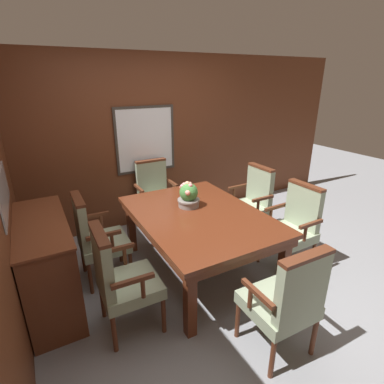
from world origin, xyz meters
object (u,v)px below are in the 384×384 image
Objects in this scene: chair_right_far at (252,200)px; dining_table at (199,221)px; chair_head_far at (155,192)px; chair_left_near at (120,277)px; sideboard_cabinet at (48,264)px; potted_plant at (189,196)px; chair_left_far at (96,236)px; chair_head_near at (286,299)px; chair_right_near at (294,224)px.

dining_table is at bearing -71.55° from chair_right_far.
chair_left_near is at bearing -120.82° from chair_head_far.
dining_table is at bearing -66.08° from chair_left_near.
sideboard_cabinet is (-1.53, 0.23, -0.19)m from dining_table.
chair_left_near reaches higher than sideboard_cabinet.
dining_table is 1.41× the size of sideboard_cabinet.
sideboard_cabinet is (-1.53, 0.01, -0.41)m from potted_plant.
chair_left_near is 1.24m from potted_plant.
potted_plant reaches higher than chair_left_far.
potted_plant is at bearing -88.00° from chair_head_near.
chair_right_far is at bearing -120.90° from chair_head_near.
chair_left_far is at bearing -112.95° from chair_right_near.
chair_right_near is (1.02, -0.43, -0.10)m from dining_table.
dining_table is 1.77× the size of chair_head_near.
chair_head_far is 1.00× the size of chair_right_far.
chair_head_far reaches higher than sideboard_cabinet.
chair_right_far is (0.04, 0.80, 0.00)m from chair_right_near.
chair_head_far and chair_left_far have the same top height.
dining_table is 1.56m from sideboard_cabinet.
chair_left_near is 1.00× the size of chair_right_near.
sideboard_cabinet is at bearing -145.64° from chair_head_far.
sideboard_cabinet reaches higher than dining_table.
chair_head_far is at bearing -48.73° from chair_left_far.
potted_plant reaches higher than sideboard_cabinet.
chair_left_far is 2.10m from chair_right_far.
sideboard_cabinet is (-1.55, 1.54, -0.09)m from chair_head_near.
sideboard_cabinet is (-0.52, 0.66, -0.09)m from chair_left_near.
chair_head_far is at bearing -131.73° from chair_right_far.
chair_left_near is at bearing -91.24° from chair_right_near.
chair_right_near is (1.02, -1.71, 0.00)m from chair_head_far.
chair_left_far is at bearing 159.19° from dining_table.
potted_plant is (-1.03, 0.65, 0.32)m from chair_right_near.
sideboard_cabinet is at bearing 171.32° from dining_table.
chair_left_near is 1.00× the size of chair_right_far.
chair_head_near is at bearing -89.04° from potted_plant.
potted_plant reaches higher than chair_right_near.
sideboard_cabinet is (-2.56, 0.66, -0.09)m from chair_right_near.
chair_right_near is (2.04, 0.00, 0.00)m from chair_left_near.
chair_head_far is 1.38m from chair_left_far.
chair_left_far is 1.00× the size of chair_head_near.
sideboard_cabinet is at bearing 179.60° from potted_plant.
chair_head_far is 0.79× the size of sideboard_cabinet.
chair_left_near is 2.23m from chair_right_far.
chair_head_far is 1.00× the size of chair_right_near.
potted_plant is (-0.01, 0.22, 0.22)m from dining_table.
chair_right_near is 0.80m from chair_right_far.
chair_left_far is (-0.02, 0.82, 0.00)m from chair_left_near.
chair_head_near is (1.04, -0.88, 0.00)m from chair_left_near.
chair_left_far and chair_head_near have the same top height.
chair_head_near is at bearing -50.16° from chair_right_near.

